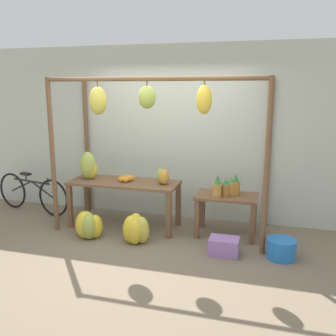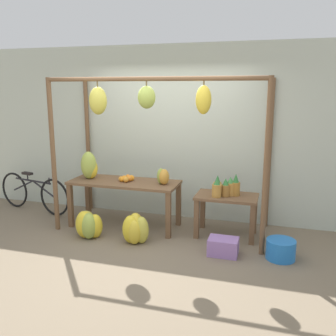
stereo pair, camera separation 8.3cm
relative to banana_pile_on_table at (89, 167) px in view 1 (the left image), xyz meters
The scene contains 14 objects.
ground_plane 1.69m from the banana_pile_on_table, 34.44° to the right, with size 20.00×20.00×0.00m, color #756651.
shop_wall_back 1.46m from the banana_pile_on_table, 31.14° to the left, with size 8.00×0.08×2.80m.
stall_awning 1.34m from the banana_pile_on_table, 10.81° to the right, with size 3.12×1.20×2.27m.
display_table_main 0.66m from the banana_pile_on_table, ahead, with size 1.68×0.65×0.72m.
display_table_side 2.20m from the banana_pile_on_table, ahead, with size 0.88×0.54×0.61m.
banana_pile_on_table is the anchor object (origin of this frame).
orange_pile 0.63m from the banana_pile_on_table, ahead, with size 0.22×0.26×0.09m.
pineapple_cluster 2.15m from the banana_pile_on_table, ahead, with size 0.38×0.28×0.32m.
banana_pile_ground_left 0.96m from the banana_pile_on_table, 65.82° to the right, with size 0.46×0.42×0.40m.
banana_pile_ground_right 1.34m from the banana_pile_on_table, 30.14° to the right, with size 0.42×0.40×0.42m.
fruit_crate_white 2.43m from the banana_pile_on_table, 15.32° to the right, with size 0.38×0.27×0.22m.
blue_bucket 3.08m from the banana_pile_on_table, ahead, with size 0.37×0.37×0.25m.
parked_bicycle 1.37m from the banana_pile_on_table, behind, with size 1.59×0.38×0.69m.
papaya_pile 1.22m from the banana_pile_on_table, ahead, with size 0.21×0.19×0.24m.
Camera 1 is at (1.58, -4.36, 2.13)m, focal length 40.00 mm.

